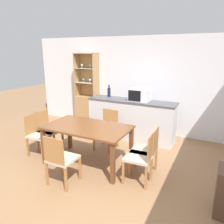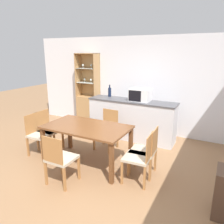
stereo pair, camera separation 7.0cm
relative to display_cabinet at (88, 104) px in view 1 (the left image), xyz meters
name	(u,v)px [view 1 (the left image)]	position (x,y,z in m)	size (l,w,h in m)	color
ground_plane	(90,174)	(1.62, -2.44, -0.61)	(18.00, 18.00, 0.00)	#936B47
wall_back	(141,85)	(1.62, 0.19, 0.66)	(6.80, 0.06, 2.55)	silver
kitchen_counter	(131,119)	(1.61, -0.49, -0.12)	(2.21, 0.54, 1.00)	silver
display_cabinet	(88,104)	(0.00, 0.00, 0.00)	(0.66, 0.34, 2.11)	tan
dining_table	(87,131)	(1.36, -2.10, 0.06)	(1.63, 0.93, 0.78)	brown
dining_chair_head_near	(61,159)	(1.36, -2.89, -0.16)	(0.43, 0.43, 0.88)	#C1B299
dining_chair_head_far	(107,129)	(1.36, -1.30, -0.16)	(0.45, 0.45, 0.88)	#C1B299
dining_chair_side_left_near	(39,134)	(0.21, -2.24, -0.16)	(0.45, 0.45, 0.88)	#C1B299
dining_chair_side_right_near	(141,157)	(2.50, -2.23, -0.16)	(0.46, 0.46, 0.88)	#C1B299
dining_chair_side_right_far	(146,150)	(2.50, -1.95, -0.16)	(0.45, 0.45, 0.88)	#C1B299
dining_chair_side_left_far	(48,130)	(0.21, -1.95, -0.16)	(0.44, 0.44, 0.88)	#C1B299
microwave	(140,95)	(1.82, -0.46, 0.53)	(0.48, 0.38, 0.30)	silver
wine_bottle	(109,92)	(0.91, -0.34, 0.51)	(0.08, 0.08, 0.31)	#141E38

